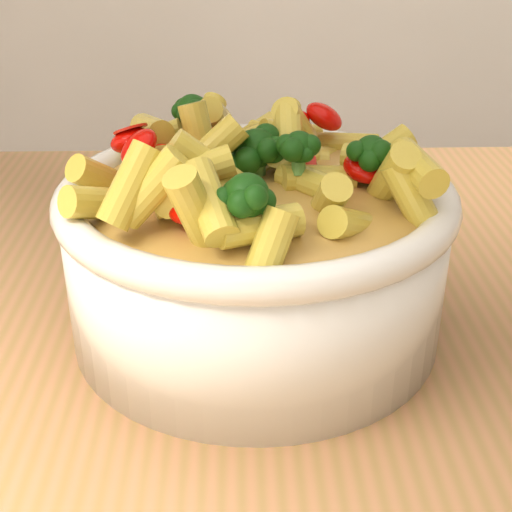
{
  "coord_description": "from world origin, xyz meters",
  "views": [
    {
      "loc": [
        0.06,
        -0.42,
        1.18
      ],
      "look_at": [
        0.07,
        0.02,
        0.96
      ],
      "focal_mm": 50.0,
      "sensor_mm": 36.0,
      "label": 1
    }
  ],
  "objects": [
    {
      "name": "serving_bowl",
      "position": [
        0.07,
        0.02,
        0.96
      ],
      "size": [
        0.26,
        0.26,
        0.11
      ],
      "color": "white",
      "rests_on": "table"
    },
    {
      "name": "pasta_salad",
      "position": [
        0.07,
        0.02,
        1.03
      ],
      "size": [
        0.21,
        0.21,
        0.05
      ],
      "color": "#E6CD48",
      "rests_on": "serving_bowl"
    },
    {
      "name": "table",
      "position": [
        0.0,
        0.0,
        0.8
      ],
      "size": [
        1.2,
        0.8,
        0.9
      ],
      "color": "#AB7249",
      "rests_on": "ground"
    }
  ]
}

